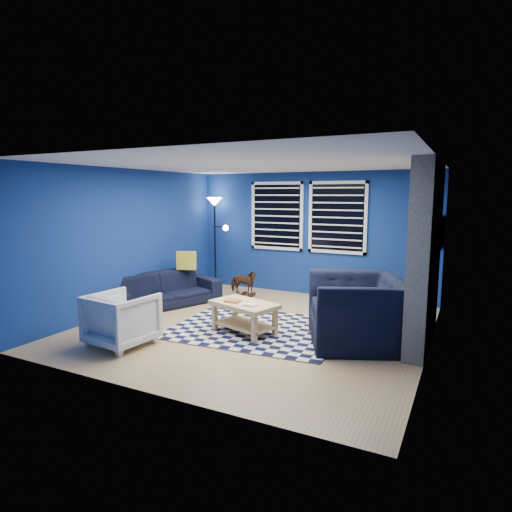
{
  "coord_description": "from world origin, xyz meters",
  "views": [
    {
      "loc": [
        2.9,
        -5.76,
        2.06
      ],
      "look_at": [
        -0.15,
        0.3,
        1.07
      ],
      "focal_mm": 30.0,
      "sensor_mm": 36.0,
      "label": 1
    }
  ],
  "objects_px": {
    "sofa": "(163,290)",
    "rocking_horse": "(243,282)",
    "cabinet": "(363,289)",
    "floor_lamp": "(215,214)",
    "tv": "(440,234)",
    "armchair_bent": "(122,319)",
    "coffee_table": "(244,311)",
    "armchair_big": "(357,310)"
  },
  "relations": [
    {
      "from": "armchair_bent",
      "to": "sofa",
      "type": "bearing_deg",
      "value": -60.97
    },
    {
      "from": "coffee_table",
      "to": "floor_lamp",
      "type": "bearing_deg",
      "value": 129.09
    },
    {
      "from": "armchair_bent",
      "to": "floor_lamp",
      "type": "xyz_separation_m",
      "value": [
        -0.85,
        3.78,
        1.26
      ]
    },
    {
      "from": "sofa",
      "to": "armchair_big",
      "type": "relative_size",
      "value": 1.48
    },
    {
      "from": "coffee_table",
      "to": "floor_lamp",
      "type": "distance_m",
      "value": 3.58
    },
    {
      "from": "sofa",
      "to": "armchair_big",
      "type": "height_order",
      "value": "armchair_big"
    },
    {
      "from": "armchair_big",
      "to": "coffee_table",
      "type": "relative_size",
      "value": 1.28
    },
    {
      "from": "tv",
      "to": "armchair_bent",
      "type": "distance_m",
      "value": 5.24
    },
    {
      "from": "tv",
      "to": "rocking_horse",
      "type": "distance_m",
      "value": 3.71
    },
    {
      "from": "armchair_big",
      "to": "armchair_bent",
      "type": "relative_size",
      "value": 1.76
    },
    {
      "from": "tv",
      "to": "cabinet",
      "type": "height_order",
      "value": "tv"
    },
    {
      "from": "tv",
      "to": "coffee_table",
      "type": "height_order",
      "value": "tv"
    },
    {
      "from": "sofa",
      "to": "rocking_horse",
      "type": "distance_m",
      "value": 1.58
    },
    {
      "from": "cabinet",
      "to": "floor_lamp",
      "type": "distance_m",
      "value": 3.56
    },
    {
      "from": "sofa",
      "to": "armchair_bent",
      "type": "xyz_separation_m",
      "value": [
        0.82,
        -1.9,
        0.06
      ]
    },
    {
      "from": "tv",
      "to": "sofa",
      "type": "bearing_deg",
      "value": -160.18
    },
    {
      "from": "cabinet",
      "to": "sofa",
      "type": "bearing_deg",
      "value": -163.78
    },
    {
      "from": "armchair_big",
      "to": "cabinet",
      "type": "relative_size",
      "value": 2.11
    },
    {
      "from": "sofa",
      "to": "armchair_big",
      "type": "bearing_deg",
      "value": -72.41
    },
    {
      "from": "sofa",
      "to": "coffee_table",
      "type": "height_order",
      "value": "sofa"
    },
    {
      "from": "floor_lamp",
      "to": "coffee_table",
      "type": "bearing_deg",
      "value": -50.91
    },
    {
      "from": "armchair_big",
      "to": "armchair_bent",
      "type": "xyz_separation_m",
      "value": [
        -2.85,
        -1.55,
        -0.1
      ]
    },
    {
      "from": "floor_lamp",
      "to": "armchair_big",
      "type": "bearing_deg",
      "value": -31.16
    },
    {
      "from": "tv",
      "to": "sofa",
      "type": "distance_m",
      "value": 4.95
    },
    {
      "from": "armchair_big",
      "to": "rocking_horse",
      "type": "xyz_separation_m",
      "value": [
        -2.65,
        1.56,
        -0.14
      ]
    },
    {
      "from": "tv",
      "to": "armchair_big",
      "type": "relative_size",
      "value": 0.7
    },
    {
      "from": "sofa",
      "to": "cabinet",
      "type": "height_order",
      "value": "sofa"
    },
    {
      "from": "armchair_bent",
      "to": "armchair_big",
      "type": "bearing_deg",
      "value": -145.88
    },
    {
      "from": "tv",
      "to": "armchair_big",
      "type": "bearing_deg",
      "value": -113.77
    },
    {
      "from": "sofa",
      "to": "cabinet",
      "type": "bearing_deg",
      "value": -36.83
    },
    {
      "from": "sofa",
      "to": "armchair_bent",
      "type": "height_order",
      "value": "armchair_bent"
    },
    {
      "from": "tv",
      "to": "armchair_bent",
      "type": "xyz_separation_m",
      "value": [
        -3.72,
        -3.54,
        -1.03
      ]
    },
    {
      "from": "coffee_table",
      "to": "armchair_bent",
      "type": "bearing_deg",
      "value": -136.47
    },
    {
      "from": "armchair_big",
      "to": "cabinet",
      "type": "height_order",
      "value": "armchair_big"
    },
    {
      "from": "coffee_table",
      "to": "floor_lamp",
      "type": "xyz_separation_m",
      "value": [
        -2.1,
        2.59,
        1.29
      ]
    },
    {
      "from": "sofa",
      "to": "floor_lamp",
      "type": "distance_m",
      "value": 2.3
    },
    {
      "from": "coffee_table",
      "to": "rocking_horse",
      "type": "bearing_deg",
      "value": 118.83
    },
    {
      "from": "coffee_table",
      "to": "cabinet",
      "type": "bearing_deg",
      "value": 65.53
    },
    {
      "from": "armchair_bent",
      "to": "cabinet",
      "type": "xyz_separation_m",
      "value": [
        2.44,
        3.79,
        -0.11
      ]
    },
    {
      "from": "floor_lamp",
      "to": "armchair_bent",
      "type": "bearing_deg",
      "value": -77.35
    },
    {
      "from": "tv",
      "to": "sofa",
      "type": "xyz_separation_m",
      "value": [
        -4.55,
        -1.64,
        -1.09
      ]
    },
    {
      "from": "rocking_horse",
      "to": "coffee_table",
      "type": "height_order",
      "value": "rocking_horse"
    }
  ]
}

